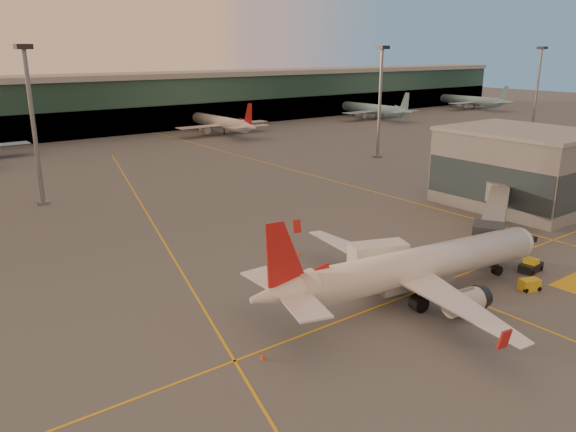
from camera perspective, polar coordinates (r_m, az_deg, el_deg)
ground at (r=57.56m, az=15.42°, el=-9.60°), size 600.00×600.00×0.00m
taxi_markings at (r=86.23m, az=-11.82°, el=-0.49°), size 100.12×173.00×0.01m
terminal at (r=178.01m, az=-23.79°, el=10.05°), size 400.00×20.00×17.60m
gate_building at (r=98.69m, az=22.48°, el=4.51°), size 18.40×22.40×12.60m
mast_west_near at (r=99.42m, az=-24.56°, el=9.38°), size 2.40×2.40×25.60m
mast_east_near at (r=134.41m, az=9.35°, el=12.13°), size 2.40×2.40×25.60m
mast_east_far at (r=197.50m, az=24.05°, el=12.32°), size 2.40×2.40×25.60m
distant_aircraft_row at (r=159.52m, az=-17.53°, el=6.88°), size 350.00×34.00×13.00m
main_airplane at (r=58.48m, az=12.41°, el=-5.24°), size 35.27×31.95×10.67m
jet_bridge at (r=81.28m, az=20.39°, el=0.48°), size 24.85×15.93×5.46m
catering_truck at (r=61.87m, az=9.17°, el=-4.56°), size 6.70×4.67×4.78m
gpu_cart at (r=65.80m, az=23.34°, el=-6.44°), size 2.44×1.94×1.24m
pushback_tug at (r=71.20m, az=23.45°, el=-4.70°), size 3.17×1.87×1.57m
cone_nose at (r=75.88m, az=22.55°, el=-3.59°), size 0.49×0.49×0.62m
cone_tail at (r=48.25m, az=-2.59°, el=-14.02°), size 0.44×0.44×0.56m
cone_wing_left at (r=70.63m, az=1.13°, el=-3.78°), size 0.39×0.39×0.50m
cone_fwd at (r=69.53m, az=23.94°, el=-5.60°), size 0.43×0.43×0.55m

